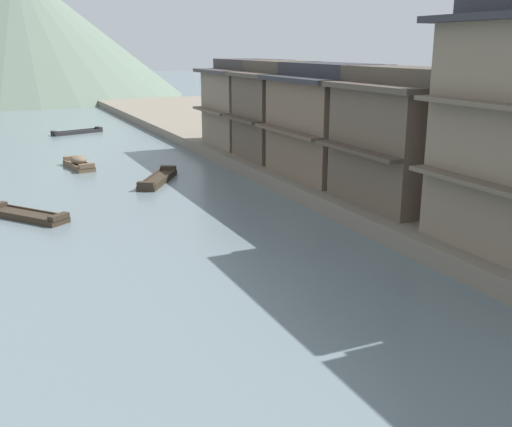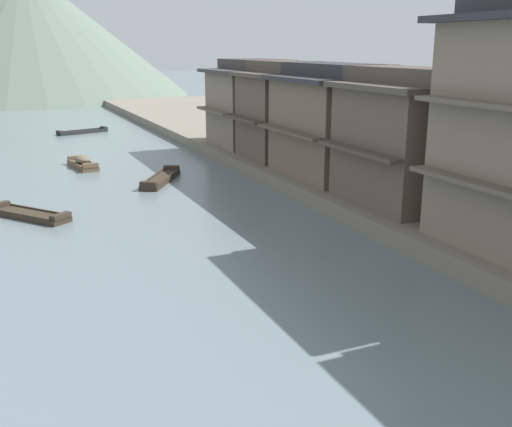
# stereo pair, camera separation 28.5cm
# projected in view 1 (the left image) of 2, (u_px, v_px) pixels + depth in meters

# --- Properties ---
(riverbank_right) EXTENTS (18.00, 110.00, 0.78)m
(riverbank_right) POSITION_uv_depth(u_px,v_px,m) (397.00, 169.00, 37.20)
(riverbank_right) COLOR slate
(riverbank_right) RESTS_ON ground
(boat_moored_nearest) EXTENTS (3.56, 4.18, 0.48)m
(boat_moored_nearest) POSITION_uv_depth(u_px,v_px,m) (27.00, 215.00, 27.77)
(boat_moored_nearest) COLOR #33281E
(boat_moored_nearest) RESTS_ON ground
(boat_moored_second) EXTENTS (4.81, 2.44, 0.44)m
(boat_moored_second) POSITION_uv_depth(u_px,v_px,m) (77.00, 132.00, 55.14)
(boat_moored_second) COLOR #232326
(boat_moored_second) RESTS_ON ground
(boat_moored_third) EXTENTS (1.65, 3.74, 0.84)m
(boat_moored_third) POSITION_uv_depth(u_px,v_px,m) (79.00, 163.00, 39.31)
(boat_moored_third) COLOR brown
(boat_moored_third) RESTS_ON ground
(boat_moored_far) EXTENTS (3.50, 4.76, 0.54)m
(boat_moored_far) POSITION_uv_depth(u_px,v_px,m) (158.00, 179.00, 35.26)
(boat_moored_far) COLOR #33281E
(boat_moored_far) RESTS_ON ground
(house_waterfront_tall) EXTENTS (5.22, 6.67, 6.14)m
(house_waterfront_tall) POSITION_uv_depth(u_px,v_px,m) (401.00, 138.00, 26.84)
(house_waterfront_tall) COLOR brown
(house_waterfront_tall) RESTS_ON riverbank_right
(house_waterfront_narrow) EXTENTS (5.99, 7.50, 6.14)m
(house_waterfront_narrow) POSITION_uv_depth(u_px,v_px,m) (330.00, 122.00, 32.85)
(house_waterfront_narrow) COLOR #75604C
(house_waterfront_narrow) RESTS_ON riverbank_right
(house_waterfront_far) EXTENTS (6.12, 5.68, 6.14)m
(house_waterfront_far) POSITION_uv_depth(u_px,v_px,m) (281.00, 111.00, 38.31)
(house_waterfront_far) COLOR brown
(house_waterfront_far) RESTS_ON riverbank_right
(house_waterfront_end) EXTENTS (7.03, 6.52, 6.14)m
(house_waterfront_end) POSITION_uv_depth(u_px,v_px,m) (252.00, 103.00, 43.45)
(house_waterfront_end) COLOR #7F705B
(house_waterfront_end) RESTS_ON riverbank_right
(hill_far_west) EXTENTS (50.99, 50.99, 20.38)m
(hill_far_west) POSITION_uv_depth(u_px,v_px,m) (20.00, 31.00, 95.27)
(hill_far_west) COLOR #5B6B5B
(hill_far_west) RESTS_ON ground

